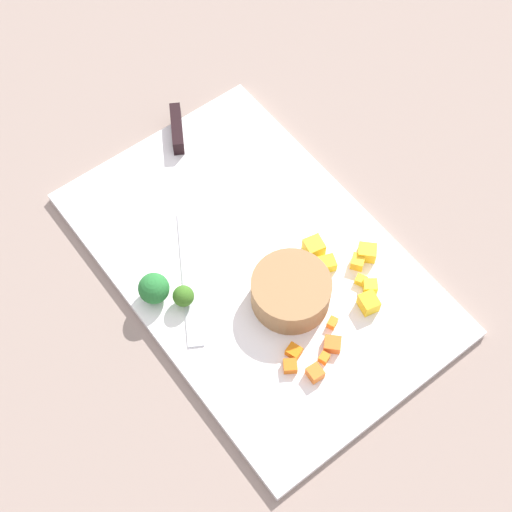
{
  "coord_description": "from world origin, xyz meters",
  "views": [
    {
      "loc": [
        0.36,
        -0.27,
        0.82
      ],
      "look_at": [
        0.0,
        0.0,
        0.02
      ],
      "focal_mm": 52.67,
      "sensor_mm": 36.0,
      "label": 1
    }
  ],
  "objects": [
    {
      "name": "prep_bowl",
      "position": [
        0.07,
        0.0,
        0.03
      ],
      "size": [
        0.09,
        0.09,
        0.04
      ],
      "primitive_type": "cylinder",
      "color": "#9A6F45",
      "rests_on": "cutting_board"
    },
    {
      "name": "carrot_dice_3",
      "position": [
        0.14,
        -0.05,
        0.02
      ],
      "size": [
        0.02,
        0.02,
        0.01
      ],
      "primitive_type": "cube",
      "rotation": [
        0.0,
        0.0,
        2.56
      ],
      "color": "orange",
      "rests_on": "cutting_board"
    },
    {
      "name": "carrot_dice_4",
      "position": [
        0.12,
        0.02,
        0.02
      ],
      "size": [
        0.01,
        0.02,
        0.01
      ],
      "primitive_type": "cube",
      "rotation": [
        0.0,
        0.0,
        0.42
      ],
      "color": "orange",
      "rests_on": "cutting_board"
    },
    {
      "name": "ground_plane",
      "position": [
        0.0,
        0.0,
        0.0
      ],
      "size": [
        4.0,
        4.0,
        0.0
      ],
      "primitive_type": "plane",
      "color": "gray"
    },
    {
      "name": "carrot_dice_1",
      "position": [
        0.12,
        -0.04,
        0.02
      ],
      "size": [
        0.02,
        0.02,
        0.01
      ],
      "primitive_type": "cube",
      "rotation": [
        0.0,
        0.0,
        1.9
      ],
      "color": "orange",
      "rests_on": "cutting_board"
    },
    {
      "name": "chef_knife",
      "position": [
        -0.16,
        -0.0,
        0.02
      ],
      "size": [
        0.31,
        0.19,
        0.02
      ],
      "rotation": [
        0.0,
        0.0,
        5.75
      ],
      "color": "silver",
      "rests_on": "cutting_board"
    },
    {
      "name": "pepper_dice_1",
      "position": [
        0.1,
        0.08,
        0.02
      ],
      "size": [
        0.02,
        0.02,
        0.01
      ],
      "primitive_type": "cube",
      "rotation": [
        0.0,
        0.0,
        0.47
      ],
      "color": "yellow",
      "rests_on": "cutting_board"
    },
    {
      "name": "pepper_dice_5",
      "position": [
        0.06,
        0.06,
        0.02
      ],
      "size": [
        0.02,
        0.02,
        0.02
      ],
      "primitive_type": "cube",
      "rotation": [
        0.0,
        0.0,
        2.78
      ],
      "color": "yellow",
      "rests_on": "cutting_board"
    },
    {
      "name": "pepper_dice_6",
      "position": [
        0.13,
        0.07,
        0.02
      ],
      "size": [
        0.03,
        0.02,
        0.02
      ],
      "primitive_type": "cube",
      "rotation": [
        0.0,
        0.0,
        2.92
      ],
      "color": "yellow",
      "rests_on": "cutting_board"
    },
    {
      "name": "pepper_dice_3",
      "position": [
        0.08,
        0.11,
        0.02
      ],
      "size": [
        0.03,
        0.03,
        0.02
      ],
      "primitive_type": "cube",
      "rotation": [
        0.0,
        0.0,
        0.78
      ],
      "color": "yellow",
      "rests_on": "cutting_board"
    },
    {
      "name": "pepper_dice_2",
      "position": [
        0.11,
        0.08,
        0.02
      ],
      "size": [
        0.02,
        0.02,
        0.01
      ],
      "primitive_type": "cube",
      "rotation": [
        0.0,
        0.0,
        0.93
      ],
      "color": "yellow",
      "rests_on": "cutting_board"
    },
    {
      "name": "carrot_dice_5",
      "position": [
        0.15,
        -0.02,
        0.02
      ],
      "size": [
        0.01,
        0.01,
        0.01
      ],
      "primitive_type": "cube",
      "rotation": [
        0.0,
        0.0,
        1.92
      ],
      "color": "orange",
      "rests_on": "cutting_board"
    },
    {
      "name": "broccoli_floret_1",
      "position": [
        -0.03,
        -0.13,
        0.03
      ],
      "size": [
        0.04,
        0.04,
        0.04
      ],
      "color": "#80C356",
      "rests_on": "cutting_board"
    },
    {
      "name": "pepper_dice_0",
      "position": [
        0.08,
        0.09,
        0.02
      ],
      "size": [
        0.02,
        0.02,
        0.01
      ],
      "primitive_type": "cube",
      "rotation": [
        0.0,
        0.0,
        2.21
      ],
      "color": "yellow",
      "rests_on": "cutting_board"
    },
    {
      "name": "carrot_dice_0",
      "position": [
        0.14,
        -0.0,
        0.02
      ],
      "size": [
        0.03,
        0.03,
        0.01
      ],
      "primitive_type": "cube",
      "rotation": [
        0.0,
        0.0,
        2.36
      ],
      "color": "orange",
      "rests_on": "cutting_board"
    },
    {
      "name": "broccoli_floret_0",
      "position": [
        -0.01,
        -0.1,
        0.03
      ],
      "size": [
        0.03,
        0.03,
        0.03
      ],
      "color": "#93B05B",
      "rests_on": "cutting_board"
    },
    {
      "name": "pepper_dice_4",
      "position": [
        0.03,
        0.06,
        0.02
      ],
      "size": [
        0.03,
        0.03,
        0.02
      ],
      "primitive_type": "cube",
      "rotation": [
        0.0,
        0.0,
        1.36
      ],
      "color": "yellow",
      "rests_on": "cutting_board"
    },
    {
      "name": "carrot_dice_2",
      "position": [
        0.16,
        -0.04,
        0.02
      ],
      "size": [
        0.02,
        0.02,
        0.02
      ],
      "primitive_type": "cube",
      "rotation": [
        0.0,
        0.0,
        1.5
      ],
      "color": "orange",
      "rests_on": "cutting_board"
    },
    {
      "name": "cutting_board",
      "position": [
        0.0,
        0.0,
        0.01
      ],
      "size": [
        0.48,
        0.31,
        0.01
      ],
      "primitive_type": "cube",
      "color": "white",
      "rests_on": "ground_plane"
    }
  ]
}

